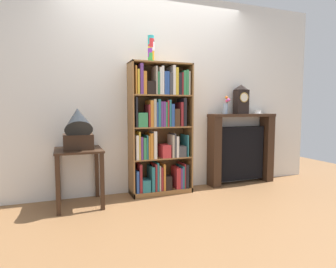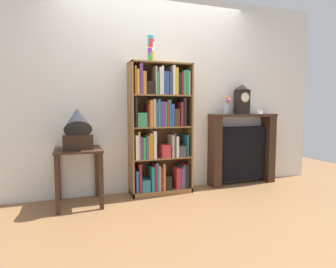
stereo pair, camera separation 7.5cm
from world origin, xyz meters
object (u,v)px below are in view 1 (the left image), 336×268
at_px(mantel_clock, 241,99).
at_px(flower_vase, 226,106).
at_px(teacup_with_saucer, 257,112).
at_px(side_table_left, 79,162).
at_px(fireplace_mantel, 241,149).
at_px(cup_stack, 151,49).
at_px(bookshelf, 160,131).
at_px(gramophone, 78,128).

distance_m(mantel_clock, flower_vase, 0.27).
xyz_separation_m(mantel_clock, teacup_with_saucer, (0.29, 0.00, -0.19)).
height_order(side_table_left, fireplace_mantel, fireplace_mantel).
distance_m(side_table_left, teacup_with_saucer, 2.61).
bearing_deg(teacup_with_saucer, cup_stack, -177.38).
distance_m(bookshelf, mantel_clock, 1.31).
height_order(cup_stack, mantel_clock, cup_stack).
xyz_separation_m(cup_stack, teacup_with_saucer, (1.66, 0.08, -0.78)).
distance_m(bookshelf, side_table_left, 1.07).
distance_m(cup_stack, mantel_clock, 1.50).
relative_size(fireplace_mantel, mantel_clock, 2.45).
height_order(mantel_clock, teacup_with_saucer, mantel_clock).
height_order(fireplace_mantel, teacup_with_saucer, teacup_with_saucer).
bearing_deg(teacup_with_saucer, bookshelf, -178.27).
xyz_separation_m(gramophone, teacup_with_saucer, (2.55, 0.23, 0.15)).
relative_size(gramophone, teacup_with_saucer, 3.69).
height_order(mantel_clock, flower_vase, mantel_clock).
bearing_deg(gramophone, cup_stack, 9.61).
bearing_deg(flower_vase, bookshelf, -177.35).
xyz_separation_m(bookshelf, side_table_left, (-1.01, -0.12, -0.32)).
height_order(bookshelf, flower_vase, bookshelf).
relative_size(cup_stack, fireplace_mantel, 0.31).
bearing_deg(cup_stack, gramophone, -170.39).
height_order(gramophone, mantel_clock, mantel_clock).
bearing_deg(flower_vase, fireplace_mantel, 3.87).
distance_m(cup_stack, gramophone, 1.30).
bearing_deg(bookshelf, cup_stack, -166.71).
distance_m(bookshelf, teacup_with_saucer, 1.56).
height_order(cup_stack, fireplace_mantel, cup_stack).
distance_m(bookshelf, cup_stack, 1.02).
relative_size(fireplace_mantel, teacup_with_saucer, 6.84).
bearing_deg(teacup_with_saucer, mantel_clock, -179.55).
height_order(bookshelf, side_table_left, bookshelf).
relative_size(bookshelf, flower_vase, 6.54).
xyz_separation_m(gramophone, fireplace_mantel, (2.28, 0.24, -0.39)).
bearing_deg(fireplace_mantel, cup_stack, -176.13).
bearing_deg(mantel_clock, bookshelf, -177.97).
bearing_deg(side_table_left, gramophone, -90.00).
xyz_separation_m(bookshelf, teacup_with_saucer, (1.54, 0.05, 0.23)).
bearing_deg(fireplace_mantel, side_table_left, -175.48).
xyz_separation_m(cup_stack, fireplace_mantel, (1.40, 0.09, -1.32)).
bearing_deg(fireplace_mantel, mantel_clock, -141.85).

